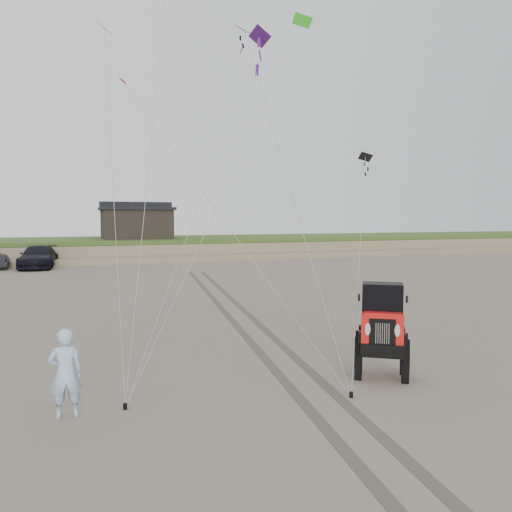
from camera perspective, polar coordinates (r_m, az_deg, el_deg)
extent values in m
plane|color=#6B6054|center=(11.11, 1.31, -14.78)|extent=(160.00, 160.00, 0.00)
cube|color=#7A6B54|center=(47.97, -15.99, 0.72)|extent=(160.00, 12.00, 1.40)
cube|color=#2D4719|center=(47.93, -16.01, 1.74)|extent=(160.00, 12.00, 0.35)
cube|color=#7A6B54|center=(41.55, -15.23, -0.43)|extent=(160.00, 3.50, 0.50)
cube|color=black|center=(47.10, -13.52, 3.54)|extent=(6.00, 5.00, 2.60)
cube|color=black|center=(47.10, -13.55, 5.27)|extent=(6.40, 5.40, 0.25)
cube|color=black|center=(47.11, -13.56, 5.72)|extent=(6.40, 1.20, 0.50)
imported|color=black|center=(39.41, -23.61, -0.08)|extent=(2.80, 5.80, 1.63)
imported|color=#869CCF|center=(9.94, -20.96, -12.40)|extent=(0.61, 0.40, 1.65)
cube|color=red|center=(20.72, -16.96, 23.65)|extent=(0.59, 0.69, 0.36)
cube|color=#521782|center=(24.32, 0.43, 23.81)|extent=(0.67, 1.29, 0.61)
cube|color=black|center=(16.82, -1.44, 24.43)|extent=(0.56, 0.50, 0.20)
cube|color=#DE1B58|center=(19.53, -14.98, 18.77)|extent=(0.31, 0.44, 0.21)
cube|color=black|center=(17.77, 12.40, 11.01)|extent=(0.47, 0.24, 0.33)
cube|color=#3AF22A|center=(20.99, 5.30, 25.23)|extent=(0.67, 0.49, 0.49)
cylinder|color=black|center=(10.23, -14.73, -16.27)|extent=(0.08, 0.08, 0.12)
cylinder|color=black|center=(10.68, 10.83, -15.31)|extent=(0.08, 0.08, 0.12)
cube|color=#4C443D|center=(18.92, -3.33, -6.70)|extent=(4.42, 29.74, 0.01)
cube|color=#4C443D|center=(19.17, -1.03, -6.55)|extent=(4.42, 29.74, 0.01)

